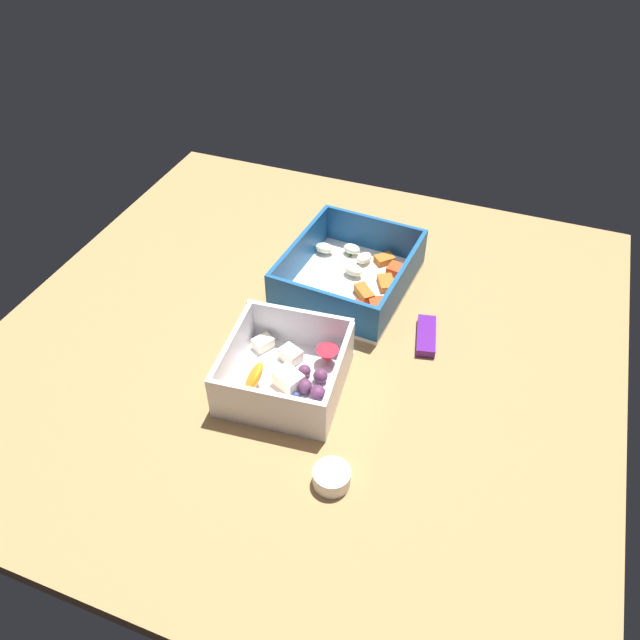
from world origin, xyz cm
name	(u,v)px	position (x,y,z in cm)	size (l,w,h in cm)	color
table_surface	(307,340)	(0.00, 0.00, 1.00)	(80.00, 80.00, 2.00)	#9E7547
pasta_container	(350,276)	(-11.64, 2.09, 3.87)	(20.67, 17.77, 6.14)	white
fruit_bowl	(287,372)	(8.91, 1.03, 4.07)	(15.64, 15.16, 6.13)	white
candy_bar	(426,336)	(-4.76, 14.95, 2.60)	(7.00, 2.40, 1.20)	#51197A
paper_cup_liner	(332,477)	(20.16, 10.84, 2.98)	(4.03, 4.03, 1.96)	white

